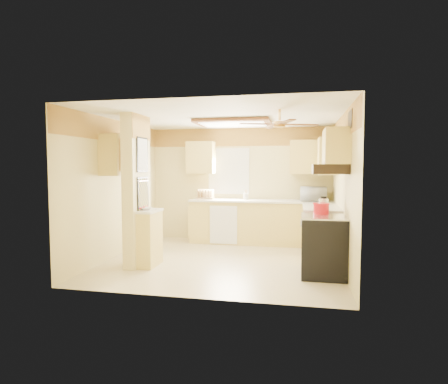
% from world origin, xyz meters
% --- Properties ---
extents(floor, '(4.00, 4.00, 0.00)m').
position_xyz_m(floor, '(0.00, 0.00, 0.00)').
color(floor, beige).
rests_on(floor, ground).
extents(ceiling, '(4.00, 4.00, 0.00)m').
position_xyz_m(ceiling, '(0.00, 0.00, 2.50)').
color(ceiling, white).
rests_on(ceiling, wall_back).
extents(wall_back, '(4.00, 0.00, 4.00)m').
position_xyz_m(wall_back, '(0.00, 1.90, 1.25)').
color(wall_back, '#DCCC86').
rests_on(wall_back, floor).
extents(wall_front, '(4.00, 0.00, 4.00)m').
position_xyz_m(wall_front, '(0.00, -1.90, 1.25)').
color(wall_front, '#DCCC86').
rests_on(wall_front, floor).
extents(wall_left, '(0.00, 3.80, 3.80)m').
position_xyz_m(wall_left, '(-2.00, 0.00, 1.25)').
color(wall_left, '#DCCC86').
rests_on(wall_left, floor).
extents(wall_right, '(0.00, 3.80, 3.80)m').
position_xyz_m(wall_right, '(2.00, 0.00, 1.25)').
color(wall_right, '#DCCC86').
rests_on(wall_right, floor).
extents(wallpaper_border, '(4.00, 0.02, 0.40)m').
position_xyz_m(wallpaper_border, '(0.00, 1.88, 2.30)').
color(wallpaper_border, gold).
rests_on(wallpaper_border, wall_back).
extents(partition_column, '(0.20, 0.70, 2.50)m').
position_xyz_m(partition_column, '(-1.35, -0.55, 1.25)').
color(partition_column, '#DCCC86').
rests_on(partition_column, floor).
extents(partition_ledge, '(0.25, 0.55, 0.90)m').
position_xyz_m(partition_ledge, '(-1.13, -0.55, 0.45)').
color(partition_ledge, '#E2C46A').
rests_on(partition_ledge, floor).
extents(ledge_top, '(0.28, 0.58, 0.04)m').
position_xyz_m(ledge_top, '(-1.13, -0.55, 0.92)').
color(ledge_top, silver).
rests_on(ledge_top, partition_ledge).
extents(lower_cabinets_back, '(3.00, 0.60, 0.90)m').
position_xyz_m(lower_cabinets_back, '(0.50, 1.60, 0.45)').
color(lower_cabinets_back, '#E2C46A').
rests_on(lower_cabinets_back, floor).
extents(lower_cabinets_right, '(0.60, 1.40, 0.90)m').
position_xyz_m(lower_cabinets_right, '(1.70, 0.60, 0.45)').
color(lower_cabinets_right, '#E2C46A').
rests_on(lower_cabinets_right, floor).
extents(countertop_back, '(3.04, 0.64, 0.04)m').
position_xyz_m(countertop_back, '(0.50, 1.59, 0.92)').
color(countertop_back, silver).
rests_on(countertop_back, lower_cabinets_back).
extents(countertop_right, '(0.64, 1.44, 0.04)m').
position_xyz_m(countertop_right, '(1.69, 0.60, 0.92)').
color(countertop_right, silver).
rests_on(countertop_right, lower_cabinets_right).
extents(dishwasher_panel, '(0.58, 0.02, 0.80)m').
position_xyz_m(dishwasher_panel, '(-0.25, 1.29, 0.43)').
color(dishwasher_panel, white).
rests_on(dishwasher_panel, lower_cabinets_back).
extents(window, '(0.92, 0.02, 1.02)m').
position_xyz_m(window, '(-0.25, 1.89, 1.55)').
color(window, white).
rests_on(window, wall_back).
extents(upper_cab_back_left, '(0.60, 0.35, 0.70)m').
position_xyz_m(upper_cab_back_left, '(-0.85, 1.72, 1.85)').
color(upper_cab_back_left, '#E2C46A').
rests_on(upper_cab_back_left, wall_back).
extents(upper_cab_back_right, '(0.90, 0.35, 0.70)m').
position_xyz_m(upper_cab_back_right, '(1.55, 1.72, 1.85)').
color(upper_cab_back_right, '#E2C46A').
rests_on(upper_cab_back_right, wall_back).
extents(upper_cab_right, '(0.35, 1.00, 0.70)m').
position_xyz_m(upper_cab_right, '(1.82, 1.25, 1.85)').
color(upper_cab_right, '#E2C46A').
rests_on(upper_cab_right, wall_right).
extents(upper_cab_left_wall, '(0.35, 0.75, 0.70)m').
position_xyz_m(upper_cab_left_wall, '(-1.82, -0.25, 1.85)').
color(upper_cab_left_wall, '#E2C46A').
rests_on(upper_cab_left_wall, wall_left).
extents(upper_cab_over_stove, '(0.35, 0.76, 0.52)m').
position_xyz_m(upper_cab_over_stove, '(1.82, -0.55, 1.95)').
color(upper_cab_over_stove, '#E2C46A').
rests_on(upper_cab_over_stove, wall_right).
extents(stove, '(0.68, 0.77, 0.92)m').
position_xyz_m(stove, '(1.67, -0.55, 0.46)').
color(stove, black).
rests_on(stove, floor).
extents(range_hood, '(0.50, 0.76, 0.14)m').
position_xyz_m(range_hood, '(1.74, -0.55, 1.62)').
color(range_hood, black).
rests_on(range_hood, upper_cab_over_stove).
extents(poster_menu, '(0.02, 0.42, 0.57)m').
position_xyz_m(poster_menu, '(-1.24, -0.55, 1.85)').
color(poster_menu, black).
rests_on(poster_menu, partition_column).
extents(poster_nashville, '(0.02, 0.42, 0.57)m').
position_xyz_m(poster_nashville, '(-1.24, -0.55, 1.20)').
color(poster_nashville, black).
rests_on(poster_nashville, partition_column).
extents(ceiling_light_panel, '(1.35, 0.95, 0.06)m').
position_xyz_m(ceiling_light_panel, '(0.10, 0.50, 2.46)').
color(ceiling_light_panel, brown).
rests_on(ceiling_light_panel, ceiling).
extents(ceiling_fan, '(1.15, 1.15, 0.26)m').
position_xyz_m(ceiling_fan, '(1.00, -0.70, 2.29)').
color(ceiling_fan, gold).
rests_on(ceiling_fan, ceiling).
extents(vent_grate, '(0.02, 0.40, 0.25)m').
position_xyz_m(vent_grate, '(1.98, -0.90, 2.30)').
color(vent_grate, black).
rests_on(vent_grate, wall_right).
extents(microwave, '(0.54, 0.37, 0.29)m').
position_xyz_m(microwave, '(1.59, 1.58, 1.09)').
color(microwave, white).
rests_on(microwave, countertop_back).
extents(bowl, '(0.24, 0.24, 0.05)m').
position_xyz_m(bowl, '(-1.17, -0.57, 0.96)').
color(bowl, white).
rests_on(bowl, ledge_top).
extents(dutch_oven, '(0.26, 0.26, 0.17)m').
position_xyz_m(dutch_oven, '(1.64, -0.33, 1.00)').
color(dutch_oven, red).
rests_on(dutch_oven, stove).
extents(kettle, '(0.15, 0.15, 0.23)m').
position_xyz_m(kettle, '(1.69, -0.08, 1.05)').
color(kettle, silver).
rests_on(kettle, countertop_right).
extents(dish_rack, '(0.37, 0.28, 0.21)m').
position_xyz_m(dish_rack, '(-0.72, 1.63, 1.01)').
color(dish_rack, '#DEBD80').
rests_on(dish_rack, countertop_back).
extents(utensil_crock, '(0.11, 0.11, 0.21)m').
position_xyz_m(utensil_crock, '(0.16, 1.70, 1.01)').
color(utensil_crock, white).
rests_on(utensil_crock, countertop_back).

